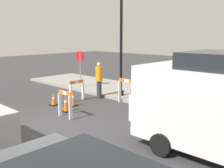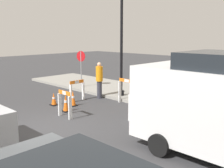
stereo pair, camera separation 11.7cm
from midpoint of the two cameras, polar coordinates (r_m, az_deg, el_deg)
The scene contains 14 objects.
ground_plane at distance 9.04m, azimuth -13.96°, elevation -9.67°, with size 60.00×60.00×0.00m, color #38383A.
sidewalk_slab at distance 13.24m, azimuth 9.64°, elevation -2.67°, with size 18.00×3.51×0.14m.
streetlamp_post at distance 12.69m, azimuth 2.39°, elevation 15.23°, with size 0.44×0.44×6.27m.
stop_sign at distance 15.05m, azimuth -6.53°, elevation 4.61°, with size 0.59×0.14×2.05m.
barricade_0 at distance 10.04m, azimuth -9.92°, elevation -4.19°, with size 0.74×0.15×1.03m.
barricade_1 at distance 9.73m, azimuth 5.64°, elevation -4.21°, with size 0.16×0.72×1.15m.
barricade_2 at distance 11.78m, azimuth 3.50°, elevation -1.41°, with size 0.98×0.22×1.15m.
barricade_3 at distance 12.44m, azimuth -7.35°, elevation -1.29°, with size 0.14×0.80×0.99m.
traffic_cone_0 at distance 11.28m, azimuth 7.48°, elevation -3.60°, with size 0.30×0.30×0.68m.
traffic_cone_1 at distance 10.93m, azimuth 7.53°, elevation -4.28°, with size 0.30×0.30×0.60m.
traffic_cone_2 at distance 11.93m, azimuth -12.27°, elevation -3.25°, with size 0.30×0.30×0.57m.
traffic_cone_3 at distance 10.84m, azimuth -9.73°, elevation -4.09°, with size 0.30×0.30×0.74m.
traffic_cone_4 at distance 11.64m, azimuth -8.20°, elevation -3.11°, with size 0.30×0.30×0.70m.
person_worker at distance 12.79m, azimuth -2.51°, elevation 1.08°, with size 0.47×0.47×1.78m.
Camera 2 is at (7.31, -4.35, 3.10)m, focal length 42.00 mm.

